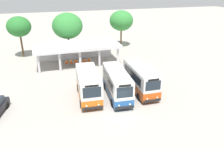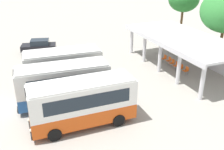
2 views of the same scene
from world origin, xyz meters
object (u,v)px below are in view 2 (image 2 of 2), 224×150
at_px(waiting_chair_fifth_seat, 181,67).
at_px(waiting_chair_far_end_seat, 186,70).
at_px(waiting_chair_middle_seat, 172,62).
at_px(waiting_chair_fourth_seat, 176,65).
at_px(city_bus_second_in_row, 63,83).
at_px(parked_car_flank, 39,46).
at_px(city_bus_nearest_orange, 63,67).
at_px(waiting_chair_second_from_end, 169,60).
at_px(city_bus_middle_cream, 82,101).
at_px(waiting_chair_end_by_column, 164,58).

height_order(waiting_chair_fifth_seat, waiting_chair_far_end_seat, same).
xyz_separation_m(waiting_chair_middle_seat, waiting_chair_fourth_seat, (0.75, -0.02, 0.00)).
distance_m(city_bus_second_in_row, parked_car_flank, 13.46).
height_order(city_bus_nearest_orange, parked_car_flank, city_bus_nearest_orange).
xyz_separation_m(city_bus_nearest_orange, waiting_chair_fourth_seat, (0.92, 11.54, -1.31)).
height_order(parked_car_flank, waiting_chair_second_from_end, parked_car_flank).
xyz_separation_m(city_bus_middle_cream, parked_car_flank, (-16.69, -0.47, -0.99)).
height_order(parked_car_flank, waiting_chair_far_end_seat, parked_car_flank).
distance_m(waiting_chair_end_by_column, waiting_chair_fourth_seat, 2.24).
relative_size(waiting_chair_middle_seat, waiting_chair_fourth_seat, 1.00).
bearing_deg(waiting_chair_fourth_seat, parked_car_flank, -132.15).
xyz_separation_m(parked_car_flank, waiting_chair_far_end_seat, (12.56, 12.32, -0.30)).
relative_size(city_bus_middle_cream, waiting_chair_fifth_seat, 8.39).
relative_size(city_bus_middle_cream, waiting_chair_end_by_column, 8.39).
bearing_deg(city_bus_nearest_orange, waiting_chair_far_end_seat, 78.29).
relative_size(waiting_chair_middle_seat, waiting_chair_far_end_seat, 1.00).
bearing_deg(city_bus_middle_cream, waiting_chair_far_end_seat, 109.22).
bearing_deg(waiting_chair_end_by_column, city_bus_second_in_row, -69.52).
xyz_separation_m(city_bus_middle_cream, waiting_chair_fourth_seat, (-5.63, 11.76, -1.30)).
xyz_separation_m(waiting_chair_second_from_end, waiting_chair_middle_seat, (0.75, -0.10, 0.00)).
bearing_deg(waiting_chair_end_by_column, waiting_chair_middle_seat, -0.08).
distance_m(waiting_chair_fifth_seat, waiting_chair_far_end_seat, 0.75).
xyz_separation_m(city_bus_second_in_row, waiting_chair_far_end_seat, (-0.86, 12.38, -1.30)).
xyz_separation_m(parked_car_flank, waiting_chair_middle_seat, (10.32, 12.25, -0.30)).
distance_m(waiting_chair_second_from_end, waiting_chair_fifth_seat, 2.25).
bearing_deg(waiting_chair_fourth_seat, waiting_chair_fifth_seat, -0.17).
xyz_separation_m(city_bus_nearest_orange, waiting_chair_middle_seat, (0.17, 11.57, -1.31)).
bearing_deg(city_bus_nearest_orange, waiting_chair_fourth_seat, 85.45).
distance_m(city_bus_middle_cream, parked_car_flank, 16.73).
relative_size(city_bus_nearest_orange, city_bus_second_in_row, 0.95).
bearing_deg(waiting_chair_second_from_end, waiting_chair_far_end_seat, -0.42).
xyz_separation_m(city_bus_nearest_orange, city_bus_second_in_row, (3.27, -0.74, -0.01)).
bearing_deg(waiting_chair_far_end_seat, waiting_chair_fourth_seat, -176.30).
bearing_deg(city_bus_nearest_orange, waiting_chair_end_by_column, 96.53).
bearing_deg(waiting_chair_second_from_end, waiting_chair_middle_seat, -7.28).
relative_size(waiting_chair_fourth_seat, waiting_chair_far_end_seat, 1.00).
bearing_deg(waiting_chair_middle_seat, waiting_chair_second_from_end, 172.72).
height_order(city_bus_second_in_row, waiting_chair_second_from_end, city_bus_second_in_row).
relative_size(city_bus_nearest_orange, waiting_chair_fourth_seat, 7.97).
xyz_separation_m(city_bus_nearest_orange, waiting_chair_end_by_column, (-1.32, 11.57, -1.31)).
distance_m(city_bus_middle_cream, waiting_chair_end_by_column, 14.23).
xyz_separation_m(waiting_chair_second_from_end, waiting_chair_far_end_seat, (2.99, -0.02, 0.00)).
height_order(city_bus_second_in_row, waiting_chair_far_end_seat, city_bus_second_in_row).
bearing_deg(waiting_chair_fifth_seat, city_bus_second_in_row, -82.55).
xyz_separation_m(city_bus_nearest_orange, waiting_chair_fifth_seat, (1.67, 11.54, -1.31)).
relative_size(city_bus_second_in_row, waiting_chair_fourth_seat, 8.37).
relative_size(waiting_chair_end_by_column, waiting_chair_second_from_end, 1.00).
bearing_deg(parked_car_flank, waiting_chair_far_end_seat, 44.45).
bearing_deg(parked_car_flank, waiting_chair_end_by_column, 54.24).
bearing_deg(waiting_chair_second_from_end, waiting_chair_end_by_column, -172.89).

